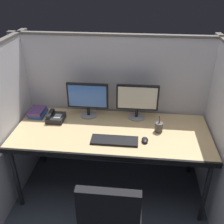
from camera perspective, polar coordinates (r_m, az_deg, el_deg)
ground_plane at (r=2.79m, az=-0.82°, el=-20.44°), size 8.00×8.00×0.00m
cubicle_partition_rear at (r=2.88m, az=0.84°, el=1.51°), size 2.21×0.06×1.57m
cubicle_partition_left at (r=2.69m, az=-21.94°, el=-2.87°), size 0.06×1.41×1.57m
cubicle_partition_right at (r=2.52m, az=22.84°, el=-5.42°), size 0.06×1.41×1.57m
desk at (r=2.54m, az=-0.15°, el=-5.22°), size 1.90×0.80×0.74m
monitor_left at (r=2.68m, az=-5.39°, el=3.17°), size 0.43×0.17×0.37m
monitor_right at (r=2.64m, az=5.61°, el=2.77°), size 0.43×0.17×0.37m
keyboard_main at (r=2.36m, az=0.55°, el=-6.32°), size 0.43×0.15×0.02m
computer_mouse at (r=2.38m, az=7.28°, el=-6.17°), size 0.06×0.10×0.04m
desk_phone at (r=2.74m, az=-12.42°, el=-1.18°), size 0.17×0.19×0.09m
pen_cup at (r=2.52m, az=10.30°, el=-3.32°), size 0.08×0.08×0.17m
book_stack at (r=2.88m, az=-16.14°, el=-0.06°), size 0.16×0.21×0.07m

